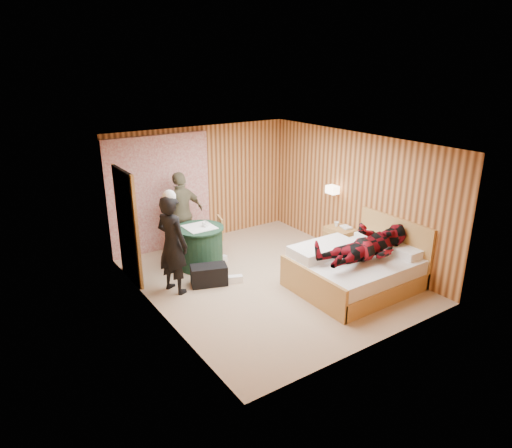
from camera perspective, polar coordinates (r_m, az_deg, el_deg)
floor at (r=8.42m, az=1.48°, el=-6.89°), size 4.20×5.00×0.01m
ceiling at (r=7.64m, az=1.64°, el=10.13°), size 4.20×5.00×0.01m
wall_back at (r=10.00m, az=-6.80°, el=4.97°), size 4.20×0.02×2.50m
wall_left at (r=7.01m, az=-12.60°, el=-1.87°), size 0.02×5.00×2.50m
wall_right at (r=9.27m, az=12.23°, el=3.47°), size 0.02×5.00×2.50m
curtain at (r=9.55m, az=-11.92°, el=3.67°), size 2.20×0.08×2.40m
doorway at (r=8.34m, az=-15.83°, el=-0.28°), size 0.06×0.90×2.05m
wall_lamp at (r=9.44m, az=9.55°, el=4.26°), size 0.26×0.24×0.16m
bed at (r=8.23m, az=12.31°, el=-5.56°), size 2.05×1.62×1.11m
nightstand at (r=9.48m, az=10.46°, el=-2.09°), size 0.44×0.60×0.58m
round_table at (r=8.82m, az=-6.97°, el=-2.82°), size 0.92×0.92×0.82m
chair_far at (r=9.38m, az=-9.08°, el=-0.69°), size 0.47×0.47×0.93m
chair_near at (r=9.26m, az=-5.06°, el=-1.21°), size 0.46×0.46×0.82m
duffel_bag at (r=8.20m, az=-5.89°, el=-6.37°), size 0.71×0.53×0.36m
sneaker_left at (r=9.10m, az=-4.43°, el=-4.43°), size 0.27×0.13×0.12m
sneaker_right at (r=8.28m, az=-2.68°, el=-6.90°), size 0.30×0.21×0.13m
woman_standing at (r=7.79m, az=-10.42°, el=-2.51°), size 0.60×0.73×1.73m
man_at_table at (r=9.32m, az=-9.26°, el=1.27°), size 1.07×0.60×1.72m
man_on_bed at (r=7.85m, az=13.99°, el=-1.68°), size 0.86×0.67×1.77m
book_lower at (r=9.35m, az=10.78°, el=-0.53°), size 0.20×0.25×0.02m
book_upper at (r=9.34m, az=10.79°, el=-0.41°), size 0.19×0.24×0.02m
cup_nightstand at (r=9.46m, az=10.04°, el=-0.01°), size 0.11×0.11×0.09m
cup_table at (r=8.66m, az=-6.36°, el=-0.02°), size 0.14×0.14×0.10m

